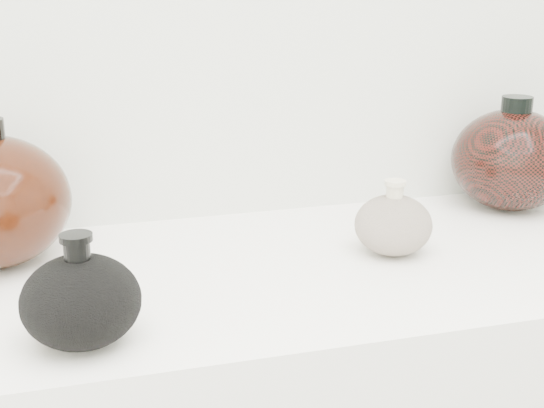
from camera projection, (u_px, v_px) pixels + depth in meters
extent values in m
cube|color=white|center=(247.00, 279.00, 1.07)|extent=(1.20, 0.50, 0.03)
ellipsoid|color=black|center=(81.00, 301.00, 0.84)|extent=(0.15, 0.15, 0.10)
cylinder|color=black|center=(77.00, 251.00, 0.82)|extent=(0.03, 0.03, 0.03)
cylinder|color=black|center=(76.00, 237.00, 0.82)|extent=(0.04, 0.04, 0.01)
ellipsoid|color=beige|center=(393.00, 225.00, 1.11)|extent=(0.14, 0.14, 0.09)
cylinder|color=beige|center=(395.00, 192.00, 1.10)|extent=(0.03, 0.03, 0.03)
cylinder|color=beige|center=(395.00, 183.00, 1.09)|extent=(0.04, 0.04, 0.01)
ellipsoid|color=black|center=(512.00, 160.00, 1.31)|extent=(0.26, 0.26, 0.18)
cylinder|color=black|center=(517.00, 106.00, 1.28)|extent=(0.07, 0.07, 0.03)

